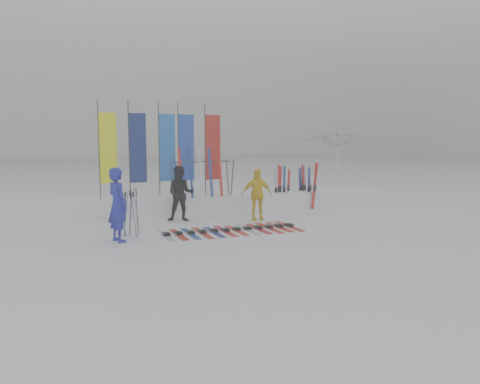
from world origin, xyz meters
name	(u,v)px	position (x,y,z in m)	size (l,w,h in m)	color
ground	(255,236)	(0.00, 0.00, 0.00)	(120.00, 120.00, 0.00)	white
snow_bank	(204,203)	(0.00, 4.60, 0.30)	(14.00, 1.60, 0.60)	white
person_blue	(118,205)	(-3.42, 0.70, 0.93)	(0.68, 0.44, 1.85)	#1B229D
person_black	(181,194)	(-1.23, 3.00, 0.86)	(0.84, 0.65, 1.72)	black
person_yellow	(257,194)	(1.05, 2.32, 0.82)	(0.96, 0.40, 1.63)	yellow
tent_canopy	(339,166)	(5.92, 5.13, 1.46)	(3.18, 3.24, 2.92)	white
ski_row	(231,230)	(-0.33, 0.93, 0.03)	(3.81, 1.70, 0.07)	#B2B5B9
pole_cluster	(127,213)	(-3.12, 1.31, 0.61)	(0.67, 0.84, 1.26)	#595B60
feather_flags	(163,148)	(-1.37, 4.80, 2.24)	(4.23, 0.29, 3.20)	#383A3F
ski_rack	(202,173)	(-0.16, 4.20, 1.38)	(2.04, 0.80, 1.23)	#383A3F
upright_skis	(298,187)	(3.59, 4.30, 0.78)	(1.53, 1.09, 1.70)	red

